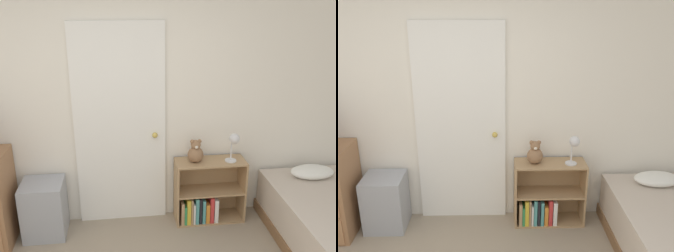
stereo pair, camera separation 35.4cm
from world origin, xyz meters
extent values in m
cube|color=white|center=(0.00, 2.04, 1.27)|extent=(10.00, 0.06, 2.55)
cube|color=white|center=(0.12, 1.99, 1.03)|extent=(0.90, 0.04, 2.07)
sphere|color=gold|center=(0.47, 1.95, 0.95)|extent=(0.06, 0.06, 0.06)
cube|color=#999EA8|center=(-0.66, 1.80, 0.28)|extent=(0.40, 0.39, 0.57)
cube|color=tan|center=(0.67, 1.85, 0.34)|extent=(0.02, 0.29, 0.68)
cube|color=tan|center=(1.38, 1.85, 0.34)|extent=(0.02, 0.29, 0.68)
cube|color=tan|center=(1.03, 1.85, 0.01)|extent=(0.69, 0.29, 0.02)
cube|color=tan|center=(1.03, 1.85, 0.34)|extent=(0.69, 0.29, 0.02)
cube|color=tan|center=(1.03, 1.85, 0.67)|extent=(0.69, 0.29, 0.02)
cube|color=tan|center=(1.03, 1.99, 0.34)|extent=(0.72, 0.01, 0.68)
cube|color=tan|center=(0.73, 1.80, 0.14)|extent=(0.03, 0.18, 0.25)
cube|color=#338C4C|center=(0.76, 1.83, 0.12)|extent=(0.02, 0.24, 0.21)
cube|color=gold|center=(0.79, 1.83, 0.16)|extent=(0.04, 0.24, 0.28)
cube|color=tan|center=(0.82, 1.82, 0.16)|extent=(0.02, 0.21, 0.28)
cube|color=white|center=(0.85, 1.81, 0.13)|extent=(0.02, 0.19, 0.23)
cube|color=teal|center=(0.88, 1.82, 0.16)|extent=(0.03, 0.22, 0.29)
cube|color=black|center=(0.91, 1.80, 0.16)|extent=(0.02, 0.17, 0.28)
cube|color=teal|center=(0.95, 1.81, 0.15)|extent=(0.03, 0.20, 0.26)
cube|color=orange|center=(0.99, 1.81, 0.12)|extent=(0.04, 0.19, 0.21)
cube|color=red|center=(1.03, 1.83, 0.16)|extent=(0.04, 0.23, 0.29)
cube|color=white|center=(1.08, 1.83, 0.15)|extent=(0.04, 0.24, 0.26)
sphere|color=#8C6647|center=(0.87, 1.85, 0.76)|extent=(0.16, 0.16, 0.16)
sphere|color=#8C6647|center=(0.87, 1.85, 0.86)|extent=(0.10, 0.10, 0.10)
sphere|color=silver|center=(0.87, 1.81, 0.86)|extent=(0.03, 0.03, 0.03)
sphere|color=#8C6647|center=(0.83, 1.85, 0.90)|extent=(0.04, 0.04, 0.04)
sphere|color=#8C6647|center=(0.90, 1.85, 0.90)|extent=(0.04, 0.04, 0.04)
cylinder|color=silver|center=(1.23, 1.82, 0.68)|extent=(0.12, 0.12, 0.01)
cylinder|color=silver|center=(1.23, 1.82, 0.79)|extent=(0.01, 0.01, 0.21)
sphere|color=silver|center=(1.25, 1.80, 0.93)|extent=(0.11, 0.11, 0.11)
ellipsoid|color=white|center=(2.09, 1.74, 0.54)|extent=(0.46, 0.28, 0.12)
camera|label=1|loc=(0.14, -1.56, 2.28)|focal=40.00mm
camera|label=2|loc=(0.49, -1.59, 2.28)|focal=40.00mm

